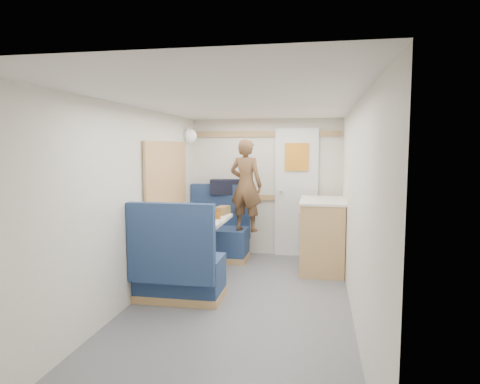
% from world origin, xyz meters
% --- Properties ---
extents(floor, '(4.50, 4.50, 0.00)m').
position_xyz_m(floor, '(0.00, 0.00, 0.00)').
color(floor, '#515156').
rests_on(floor, ground).
extents(ceiling, '(4.50, 4.50, 0.00)m').
position_xyz_m(ceiling, '(0.00, 0.00, 2.00)').
color(ceiling, silver).
rests_on(ceiling, wall_back).
extents(wall_back, '(2.20, 0.02, 2.00)m').
position_xyz_m(wall_back, '(0.00, 2.25, 1.00)').
color(wall_back, silver).
rests_on(wall_back, floor).
extents(wall_left, '(0.02, 4.50, 2.00)m').
position_xyz_m(wall_left, '(-1.10, 0.00, 1.00)').
color(wall_left, silver).
rests_on(wall_left, floor).
extents(wall_right, '(0.02, 4.50, 2.00)m').
position_xyz_m(wall_right, '(1.10, 0.00, 1.00)').
color(wall_right, silver).
rests_on(wall_right, floor).
extents(oak_trim_low, '(2.15, 0.02, 0.08)m').
position_xyz_m(oak_trim_low, '(0.00, 2.23, 0.85)').
color(oak_trim_low, '#AF814F').
rests_on(oak_trim_low, wall_back).
extents(oak_trim_high, '(2.15, 0.02, 0.08)m').
position_xyz_m(oak_trim_high, '(0.00, 2.23, 1.78)').
color(oak_trim_high, '#AF814F').
rests_on(oak_trim_high, wall_back).
extents(side_window, '(0.04, 1.30, 0.72)m').
position_xyz_m(side_window, '(-1.08, 1.00, 1.25)').
color(side_window, '#98A78E').
rests_on(side_window, wall_left).
extents(rear_door, '(0.62, 0.12, 1.86)m').
position_xyz_m(rear_door, '(0.45, 2.22, 0.97)').
color(rear_door, white).
rests_on(rear_door, wall_back).
extents(dinette_table, '(0.62, 0.92, 0.72)m').
position_xyz_m(dinette_table, '(-0.65, 1.00, 0.57)').
color(dinette_table, white).
rests_on(dinette_table, floor).
extents(bench_far, '(0.90, 0.59, 1.05)m').
position_xyz_m(bench_far, '(-0.65, 1.86, 0.30)').
color(bench_far, '#17254B').
rests_on(bench_far, floor).
extents(bench_near, '(0.90, 0.59, 1.05)m').
position_xyz_m(bench_near, '(-0.65, 0.14, 0.30)').
color(bench_near, '#17254B').
rests_on(bench_near, floor).
extents(ledge, '(0.90, 0.14, 0.04)m').
position_xyz_m(ledge, '(-0.65, 2.12, 0.88)').
color(ledge, '#AF814F').
rests_on(ledge, bench_far).
extents(dome_light, '(0.20, 0.20, 0.20)m').
position_xyz_m(dome_light, '(-1.04, 1.85, 1.75)').
color(dome_light, white).
rests_on(dome_light, wall_left).
extents(galley_counter, '(0.57, 0.92, 0.92)m').
position_xyz_m(galley_counter, '(0.82, 1.55, 0.47)').
color(galley_counter, '#AF814F').
rests_on(galley_counter, floor).
extents(person, '(0.52, 0.41, 1.25)m').
position_xyz_m(person, '(-0.20, 1.68, 1.08)').
color(person, brown).
rests_on(person, bench_far).
extents(duffel_bag, '(0.49, 0.29, 0.22)m').
position_xyz_m(duffel_bag, '(-0.58, 2.12, 1.01)').
color(duffel_bag, black).
rests_on(duffel_bag, ledge).
extents(tray, '(0.32, 0.39, 0.02)m').
position_xyz_m(tray, '(-0.46, 0.68, 0.73)').
color(tray, white).
rests_on(tray, dinette_table).
extents(orange_fruit, '(0.07, 0.07, 0.07)m').
position_xyz_m(orange_fruit, '(-0.51, 0.93, 0.77)').
color(orange_fruit, orange).
rests_on(orange_fruit, tray).
extents(cheese_block, '(0.11, 0.09, 0.04)m').
position_xyz_m(cheese_block, '(-0.64, 0.72, 0.76)').
color(cheese_block, '#E6CF85').
rests_on(cheese_block, tray).
extents(wine_glass, '(0.08, 0.08, 0.17)m').
position_xyz_m(wine_glass, '(-0.66, 1.02, 0.84)').
color(wine_glass, white).
rests_on(wine_glass, dinette_table).
extents(tumbler_left, '(0.07, 0.07, 0.12)m').
position_xyz_m(tumbler_left, '(-0.87, 0.62, 0.78)').
color(tumbler_left, white).
rests_on(tumbler_left, dinette_table).
extents(tumbler_right, '(0.06, 0.06, 0.10)m').
position_xyz_m(tumbler_right, '(-0.55, 1.14, 0.77)').
color(tumbler_right, silver).
rests_on(tumbler_right, dinette_table).
extents(beer_glass, '(0.07, 0.07, 0.11)m').
position_xyz_m(beer_glass, '(-0.43, 0.97, 0.77)').
color(beer_glass, brown).
rests_on(beer_glass, dinette_table).
extents(pepper_grinder, '(0.04, 0.04, 0.10)m').
position_xyz_m(pepper_grinder, '(-0.66, 0.94, 0.77)').
color(pepper_grinder, black).
rests_on(pepper_grinder, dinette_table).
extents(bread_loaf, '(0.17, 0.26, 0.10)m').
position_xyz_m(bread_loaf, '(-0.46, 1.38, 0.77)').
color(bread_loaf, brown).
rests_on(bread_loaf, dinette_table).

